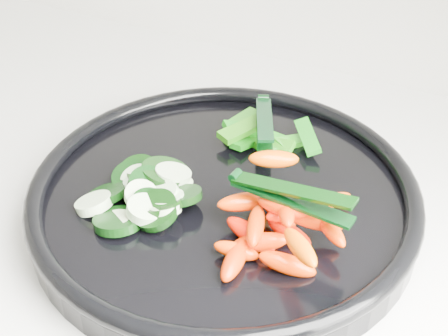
% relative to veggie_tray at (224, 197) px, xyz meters
% --- Properties ---
extents(veggie_tray, '(0.50, 0.50, 0.04)m').
position_rel_veggie_tray_xyz_m(veggie_tray, '(0.00, 0.00, 0.00)').
color(veggie_tray, black).
rests_on(veggie_tray, counter).
extents(cucumber_pile, '(0.12, 0.13, 0.04)m').
position_rel_veggie_tray_xyz_m(cucumber_pile, '(-0.06, -0.04, 0.01)').
color(cucumber_pile, black).
rests_on(cucumber_pile, veggie_tray).
extents(carrot_pile, '(0.13, 0.16, 0.05)m').
position_rel_veggie_tray_xyz_m(carrot_pile, '(0.07, -0.04, 0.02)').
color(carrot_pile, '#F11B00').
rests_on(carrot_pile, veggie_tray).
extents(pepper_pile, '(0.12, 0.09, 0.03)m').
position_rel_veggie_tray_xyz_m(pepper_pile, '(-0.01, 0.10, 0.01)').
color(pepper_pile, '#15740B').
rests_on(pepper_pile, veggie_tray).
extents(tong_carrot, '(0.11, 0.02, 0.02)m').
position_rel_veggie_tray_xyz_m(tong_carrot, '(0.08, -0.03, 0.05)').
color(tong_carrot, black).
rests_on(tong_carrot, carrot_pile).
extents(tong_pepper, '(0.06, 0.11, 0.02)m').
position_rel_veggie_tray_xyz_m(tong_pepper, '(-0.00, 0.10, 0.03)').
color(tong_pepper, black).
rests_on(tong_pepper, pepper_pile).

